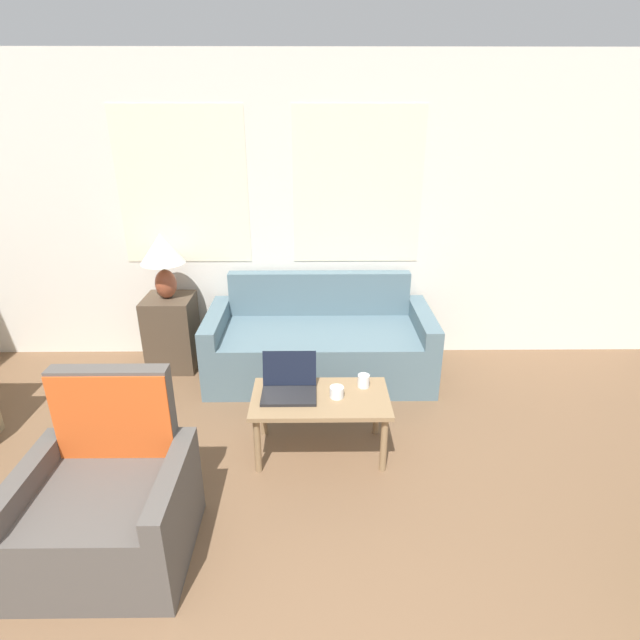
{
  "coord_description": "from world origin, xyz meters",
  "views": [
    {
      "loc": [
        0.29,
        -0.61,
        2.15
      ],
      "look_at": [
        0.32,
        2.71,
        0.75
      ],
      "focal_mm": 28.0,
      "sensor_mm": 36.0,
      "label": 1
    }
  ],
  "objects_px": {
    "table_lamp": "(162,255)",
    "cup_yellow": "(337,392)",
    "couch": "(320,345)",
    "laptop": "(289,385)",
    "cup_navy": "(364,381)",
    "armchair": "(110,506)",
    "coffee_table": "(320,404)"
  },
  "relations": [
    {
      "from": "couch",
      "to": "armchair",
      "type": "height_order",
      "value": "armchair"
    },
    {
      "from": "laptop",
      "to": "cup_yellow",
      "type": "distance_m",
      "value": 0.32
    },
    {
      "from": "couch",
      "to": "armchair",
      "type": "distance_m",
      "value": 2.21
    },
    {
      "from": "couch",
      "to": "armchair",
      "type": "xyz_separation_m",
      "value": [
        -1.09,
        -1.92,
        0.02
      ]
    },
    {
      "from": "table_lamp",
      "to": "laptop",
      "type": "xyz_separation_m",
      "value": [
        1.1,
        -1.2,
        -0.55
      ]
    },
    {
      "from": "armchair",
      "to": "cup_yellow",
      "type": "distance_m",
      "value": 1.45
    },
    {
      "from": "armchair",
      "to": "laptop",
      "type": "distance_m",
      "value": 1.24
    },
    {
      "from": "laptop",
      "to": "cup_navy",
      "type": "height_order",
      "value": "laptop"
    },
    {
      "from": "couch",
      "to": "table_lamp",
      "type": "distance_m",
      "value": 1.52
    },
    {
      "from": "armchair",
      "to": "laptop",
      "type": "bearing_deg",
      "value": 43.96
    },
    {
      "from": "armchair",
      "to": "table_lamp",
      "type": "distance_m",
      "value": 2.2
    },
    {
      "from": "armchair",
      "to": "laptop",
      "type": "xyz_separation_m",
      "value": [
        0.88,
        0.85,
        0.2
      ]
    },
    {
      "from": "laptop",
      "to": "cup_navy",
      "type": "bearing_deg",
      "value": 8.73
    },
    {
      "from": "couch",
      "to": "laptop",
      "type": "distance_m",
      "value": 1.11
    },
    {
      "from": "laptop",
      "to": "cup_yellow",
      "type": "bearing_deg",
      "value": -10.14
    },
    {
      "from": "couch",
      "to": "cup_yellow",
      "type": "height_order",
      "value": "couch"
    },
    {
      "from": "cup_navy",
      "to": "coffee_table",
      "type": "bearing_deg",
      "value": -156.72
    },
    {
      "from": "couch",
      "to": "cup_yellow",
      "type": "distance_m",
      "value": 1.14
    },
    {
      "from": "armchair",
      "to": "cup_navy",
      "type": "distance_m",
      "value": 1.67
    },
    {
      "from": "couch",
      "to": "table_lamp",
      "type": "height_order",
      "value": "table_lamp"
    },
    {
      "from": "table_lamp",
      "to": "laptop",
      "type": "distance_m",
      "value": 1.72
    },
    {
      "from": "couch",
      "to": "cup_navy",
      "type": "distance_m",
      "value": 1.05
    },
    {
      "from": "coffee_table",
      "to": "cup_yellow",
      "type": "height_order",
      "value": "cup_yellow"
    },
    {
      "from": "cup_yellow",
      "to": "couch",
      "type": "bearing_deg",
      "value": 95.09
    },
    {
      "from": "table_lamp",
      "to": "cup_yellow",
      "type": "relative_size",
      "value": 6.17
    },
    {
      "from": "table_lamp",
      "to": "armchair",
      "type": "bearing_deg",
      "value": -84.0
    },
    {
      "from": "laptop",
      "to": "cup_navy",
      "type": "distance_m",
      "value": 0.5
    },
    {
      "from": "coffee_table",
      "to": "cup_yellow",
      "type": "distance_m",
      "value": 0.14
    },
    {
      "from": "cup_navy",
      "to": "cup_yellow",
      "type": "distance_m",
      "value": 0.23
    },
    {
      "from": "coffee_table",
      "to": "laptop",
      "type": "distance_m",
      "value": 0.24
    },
    {
      "from": "coffee_table",
      "to": "cup_yellow",
      "type": "bearing_deg",
      "value": -3.34
    },
    {
      "from": "coffee_table",
      "to": "laptop",
      "type": "height_order",
      "value": "laptop"
    }
  ]
}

